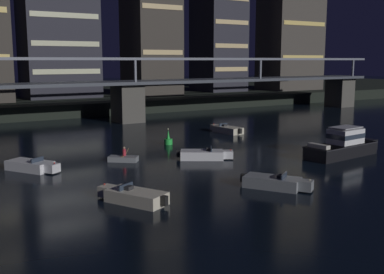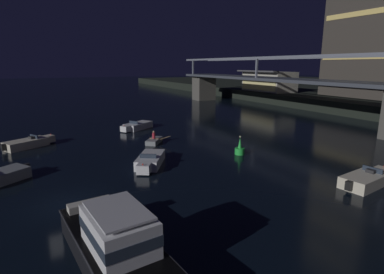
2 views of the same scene
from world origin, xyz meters
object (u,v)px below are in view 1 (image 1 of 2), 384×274
object	(u,v)px
tower_west_tall	(58,30)
channel_buoy	(168,140)
speedboat_near_right	(275,183)
speedboat_near_center	(32,166)
tower_east_tall	(219,34)
speedboat_mid_right	(227,130)
dinghy_with_paddler	(123,158)
river_bridge	(127,91)
cabin_cruiser_near_left	(343,145)
speedboat_mid_center	(204,155)
speedboat_mid_left	(134,196)
tower_east_low	(291,7)

from	to	relation	value
tower_west_tall	channel_buoy	size ratio (longest dim) A/B	14.08
speedboat_near_right	speedboat_near_center	bearing A→B (deg)	133.06
tower_east_tall	speedboat_near_center	bearing A→B (deg)	-137.03
channel_buoy	tower_west_tall	bearing A→B (deg)	89.04
speedboat_mid_right	dinghy_with_paddler	bearing A→B (deg)	-153.42
river_bridge	dinghy_with_paddler	distance (m)	27.95
cabin_cruiser_near_left	tower_west_tall	bearing A→B (deg)	100.36
speedboat_mid_right	dinghy_with_paddler	size ratio (longest dim) A/B	1.93
river_bridge	speedboat_mid_center	bearing A→B (deg)	-99.45
river_bridge	tower_west_tall	distance (m)	25.84
tower_east_tall	speedboat_near_right	distance (m)	74.60
speedboat_mid_right	dinghy_with_paddler	distance (m)	19.84
speedboat_mid_right	speedboat_near_right	bearing A→B (deg)	-117.81
cabin_cruiser_near_left	speedboat_near_right	bearing A→B (deg)	-158.01
speedboat_near_right	dinghy_with_paddler	world-z (taller)	dinghy_with_paddler
speedboat_mid_center	river_bridge	bearing A→B (deg)	80.55
speedboat_near_right	speedboat_mid_left	xyz separation A→B (m)	(-10.03, 2.10, 0.00)
speedboat_near_right	speedboat_mid_right	xyz separation A→B (m)	(12.02, 22.79, 0.00)
tower_east_low	cabin_cruiser_near_left	size ratio (longest dim) A/B	4.06
speedboat_mid_center	tower_west_tall	bearing A→B (deg)	88.30
tower_east_low	speedboat_mid_right	bearing A→B (deg)	-140.66
cabin_cruiser_near_left	tower_east_low	bearing A→B (deg)	51.52
tower_east_tall	speedboat_near_right	world-z (taller)	tower_east_tall
speedboat_near_right	channel_buoy	xyz separation A→B (m)	(1.89, 19.44, 0.06)
tower_east_low	speedboat_mid_left	world-z (taller)	tower_east_low
tower_west_tall	speedboat_near_center	bearing A→B (deg)	-108.57
speedboat_mid_left	channel_buoy	distance (m)	21.04
river_bridge	speedboat_near_center	distance (m)	31.49
tower_west_tall	dinghy_with_paddler	distance (m)	51.49
cabin_cruiser_near_left	speedboat_near_right	size ratio (longest dim) A/B	1.95
tower_east_tall	speedboat_near_center	world-z (taller)	tower_east_tall
tower_east_low	channel_buoy	distance (m)	68.81
tower_west_tall	dinghy_with_paddler	bearing A→B (deg)	-99.69
tower_east_tall	tower_east_low	distance (m)	18.71
river_bridge	tower_east_low	distance (m)	55.32
cabin_cruiser_near_left	speedboat_near_center	distance (m)	28.25
cabin_cruiser_near_left	speedboat_near_center	world-z (taller)	cabin_cruiser_near_left
cabin_cruiser_near_left	dinghy_with_paddler	bearing A→B (deg)	155.41
speedboat_near_right	channel_buoy	distance (m)	19.53
tower_east_low	speedboat_mid_center	size ratio (longest dim) A/B	7.85
tower_east_low	speedboat_mid_center	xyz separation A→B (m)	(-53.96, -47.07, -20.54)
tower_east_low	speedboat_mid_right	size ratio (longest dim) A/B	7.22
cabin_cruiser_near_left	speedboat_near_right	distance (m)	14.15
tower_west_tall	tower_east_tall	distance (m)	35.41
speedboat_mid_left	speedboat_near_right	bearing A→B (deg)	-11.81
cabin_cruiser_near_left	speedboat_mid_center	xyz separation A→B (m)	(-12.04, 5.68, -0.64)
tower_west_tall	channel_buoy	distance (m)	45.47
tower_west_tall	tower_east_low	size ratio (longest dim) A/B	0.66
river_bridge	speedboat_mid_center	distance (m)	28.75
speedboat_near_center	speedboat_near_right	world-z (taller)	same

